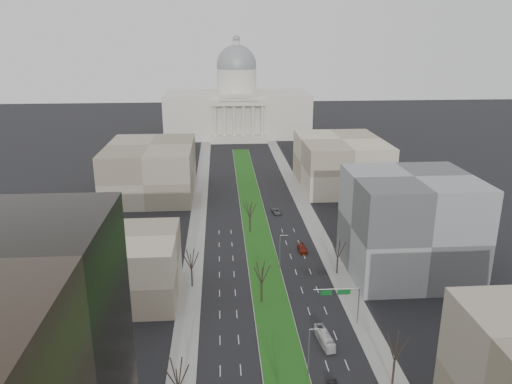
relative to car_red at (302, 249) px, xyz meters
name	(u,v)px	position (x,y,z in m)	size (l,w,h in m)	color
ground	(257,232)	(-11.00, 14.54, -0.76)	(600.00, 600.00, 0.00)	black
median	(257,233)	(-11.00, 13.53, -0.65)	(8.00, 222.03, 0.20)	#999993
sidewalk_left	(192,272)	(-28.50, -10.46, -0.68)	(5.00, 330.00, 0.15)	gray
sidewalk_right	(335,268)	(6.50, -10.46, -0.68)	(5.00, 330.00, 0.15)	gray
capitol	(237,106)	(-11.00, 164.13, 15.55)	(80.00, 46.00, 55.00)	beige
building_beige_left	(117,267)	(-44.00, -20.46, 6.24)	(26.00, 22.00, 14.00)	tan
building_grey_right	(409,225)	(23.00, -13.46, 11.24)	(28.00, 26.00, 24.00)	#57595C
building_far_left	(151,169)	(-46.00, 54.54, 8.24)	(30.00, 40.00, 18.00)	gray
building_far_right	(340,162)	(24.00, 59.54, 8.24)	(30.00, 40.00, 18.00)	tan
tree_left_mid	(177,374)	(-28.20, -57.46, 6.24)	(5.40, 5.40, 9.72)	black
tree_left_far	(191,259)	(-28.20, -17.46, 6.09)	(5.28, 5.28, 9.50)	black
tree_right_mid	(396,347)	(6.20, -53.46, 6.40)	(5.52, 5.52, 9.94)	black
tree_right_far	(338,249)	(6.20, -13.46, 5.77)	(5.04, 5.04, 9.07)	black
tree_median_b	(262,273)	(-13.00, -25.46, 6.24)	(5.40, 5.40, 9.72)	black
tree_median_c	(250,209)	(-13.00, 14.54, 6.24)	(5.40, 5.40, 9.72)	black
streetlamp_median_b	(309,352)	(-7.24, -50.46, 4.05)	(1.90, 0.20, 9.16)	gray
streetlamp_median_c	(280,252)	(-7.24, -10.46, 4.05)	(1.90, 0.20, 9.16)	gray
mast_arm_signs	(345,297)	(2.49, -35.43, 5.35)	(9.12, 0.24, 8.09)	gray
car_red	(302,249)	(0.00, 0.00, 0.00)	(2.12, 5.21, 1.51)	maroon
car_grey_far	(276,211)	(-3.51, 29.88, -0.07)	(2.27, 4.92, 1.37)	#54565C
box_van	(325,338)	(-2.60, -41.27, 0.33)	(1.82, 7.77, 2.16)	silver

